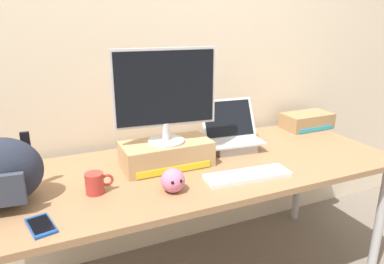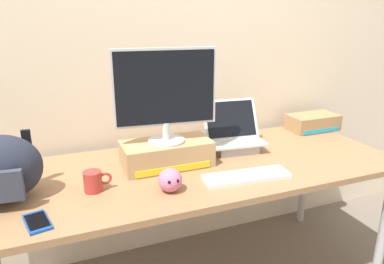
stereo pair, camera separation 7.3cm
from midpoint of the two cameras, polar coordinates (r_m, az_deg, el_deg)
The scene contains 11 objects.
back_wall at distance 2.14m, azimuth -4.04°, elevation 14.01°, with size 7.00×0.10×2.60m, color beige.
desk at distance 1.84m, azimuth 1.15°, elevation -7.09°, with size 2.10×0.80×0.73m.
toner_box_yellow at distance 1.81m, azimuth -2.83°, elevation -3.40°, with size 0.44×0.22×0.13m.
desktop_monitor at distance 1.72m, azimuth -2.98°, elevation 6.03°, with size 0.49×0.18×0.45m.
open_laptop at distance 2.04m, azimuth 7.51°, elevation -1.27°, with size 0.33×0.26×0.27m.
external_keyboard at distance 1.71m, azimuth 9.78°, elevation -6.85°, with size 0.41×0.16×0.02m.
messenger_backpack at distance 1.63m, azimuth -26.53°, elevation -5.15°, with size 0.33×0.28×0.27m.
coffee_mug at distance 1.61m, azimuth -13.90°, elevation -7.51°, with size 0.12×0.08×0.09m.
cell_phone at distance 1.46m, azimuth -21.75°, elevation -12.96°, with size 0.11×0.16×0.01m.
plush_toy at distance 1.56m, azimuth -2.09°, elevation -7.55°, with size 0.10×0.10×0.10m.
toner_box_cyan at distance 2.51m, azimuth 19.18°, elevation 1.46°, with size 0.32×0.18×0.10m.
Camera 2 is at (-0.61, -1.55, 1.45)m, focal length 34.02 mm.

